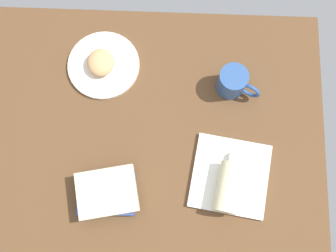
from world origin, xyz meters
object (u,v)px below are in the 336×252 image
square_plate (230,176)px  breakfast_wrap (228,187)px  book_stack (107,193)px  scone_pastry (101,63)px  round_plate (104,65)px  coffee_mug (233,82)px  sauce_cup (236,159)px

square_plate → breakfast_wrap: size_ratio=1.57×
breakfast_wrap → book_stack: breakfast_wrap is taller
scone_pastry → round_plate: bearing=33.3°
breakfast_wrap → coffee_mug: 33.20cm
sauce_cup → coffee_mug: coffee_mug is taller
round_plate → breakfast_wrap: bearing=-43.9°
round_plate → square_plate: 54.63cm
round_plate → book_stack: (4.46, -41.98, 2.44)cm
round_plate → coffee_mug: bearing=-8.1°
square_plate → book_stack: 38.05cm
square_plate → book_stack: book_stack is taller
round_plate → scone_pastry: scone_pastry is taller
square_plate → coffee_mug: size_ratio=1.71×
scone_pastry → book_stack: size_ratio=0.47×
breakfast_wrap → scone_pastry: bearing=-32.9°
round_plate → sauce_cup: sauce_cup is taller
sauce_cup → breakfast_wrap: (-2.60, -9.00, 2.39)cm
round_plate → coffee_mug: 42.82cm
scone_pastry → coffee_mug: coffee_mug is taller
square_plate → coffee_mug: (0.35, 29.17, 4.23)cm
square_plate → book_stack: bearing=-169.6°
breakfast_wrap → book_stack: 36.38cm
round_plate → scone_pastry: size_ratio=2.50×
scone_pastry → breakfast_wrap: 56.61cm
round_plate → sauce_cup: size_ratio=5.21×
book_stack → square_plate: bearing=10.4°
breakfast_wrap → sauce_cup: bearing=-95.7°
sauce_cup → book_stack: (-38.80, -11.84, 0.33)cm
sauce_cup → coffee_mug: 24.30cm
round_plate → breakfast_wrap: 56.62cm
sauce_cup → book_stack: size_ratio=0.23×
coffee_mug → scone_pastry: bearing=172.5°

